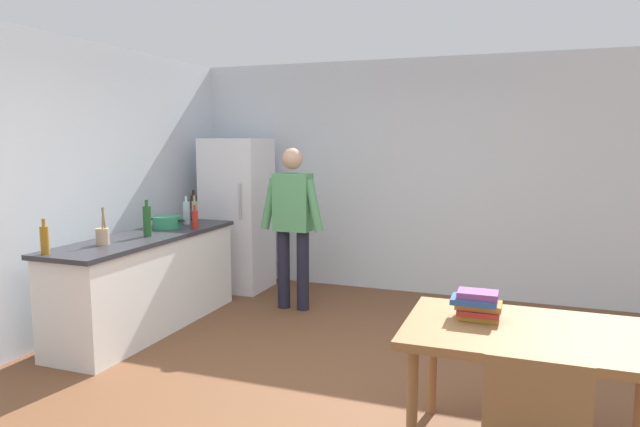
% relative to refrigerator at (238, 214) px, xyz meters
% --- Properties ---
extents(ground_plane, '(14.00, 14.00, 0.00)m').
position_rel_refrigerator_xyz_m(ground_plane, '(1.90, -2.40, -0.90)').
color(ground_plane, brown).
extents(wall_back, '(6.40, 0.12, 2.70)m').
position_rel_refrigerator_xyz_m(wall_back, '(1.90, 0.60, 0.45)').
color(wall_back, silver).
rests_on(wall_back, ground_plane).
extents(wall_left, '(0.12, 5.60, 2.70)m').
position_rel_refrigerator_xyz_m(wall_left, '(-0.70, -2.20, 0.45)').
color(wall_left, silver).
rests_on(wall_left, ground_plane).
extents(kitchen_counter, '(0.64, 2.20, 0.90)m').
position_rel_refrigerator_xyz_m(kitchen_counter, '(-0.10, -1.60, -0.45)').
color(kitchen_counter, white).
rests_on(kitchen_counter, ground_plane).
extents(refrigerator, '(0.70, 0.67, 1.80)m').
position_rel_refrigerator_xyz_m(refrigerator, '(0.00, 0.00, 0.00)').
color(refrigerator, white).
rests_on(refrigerator, ground_plane).
extents(person, '(0.70, 0.22, 1.70)m').
position_rel_refrigerator_xyz_m(person, '(0.95, -0.55, 0.08)').
color(person, '#1E1E2D').
rests_on(person, ground_plane).
extents(dining_table, '(1.40, 0.90, 0.75)m').
position_rel_refrigerator_xyz_m(dining_table, '(3.30, -2.70, -0.23)').
color(dining_table, olive).
rests_on(dining_table, ground_plane).
extents(cooking_pot, '(0.40, 0.28, 0.12)m').
position_rel_refrigerator_xyz_m(cooking_pot, '(-0.17, -1.17, 0.06)').
color(cooking_pot, '#2D845B').
rests_on(cooking_pot, kitchen_counter).
extents(utensil_jar, '(0.11, 0.11, 0.32)m').
position_rel_refrigerator_xyz_m(utensil_jar, '(-0.14, -2.13, 0.08)').
color(utensil_jar, tan).
rests_on(utensil_jar, kitchen_counter).
extents(bottle_oil_amber, '(0.06, 0.06, 0.28)m').
position_rel_refrigerator_xyz_m(bottle_oil_amber, '(-0.27, -2.60, 0.12)').
color(bottle_oil_amber, '#996619').
rests_on(bottle_oil_amber, kitchen_counter).
extents(bottle_sauce_red, '(0.06, 0.06, 0.24)m').
position_rel_refrigerator_xyz_m(bottle_sauce_red, '(0.13, -1.12, 0.10)').
color(bottle_sauce_red, '#B22319').
rests_on(bottle_sauce_red, kitchen_counter).
extents(bottle_wine_dark, '(0.08, 0.08, 0.34)m').
position_rel_refrigerator_xyz_m(bottle_wine_dark, '(-0.20, -0.63, 0.15)').
color(bottle_wine_dark, black).
rests_on(bottle_wine_dark, kitchen_counter).
extents(bottle_water_clear, '(0.07, 0.07, 0.30)m').
position_rel_refrigerator_xyz_m(bottle_water_clear, '(-0.12, -0.89, 0.13)').
color(bottle_water_clear, silver).
rests_on(bottle_water_clear, kitchen_counter).
extents(bottle_wine_green, '(0.08, 0.08, 0.34)m').
position_rel_refrigerator_xyz_m(bottle_wine_green, '(-0.04, -1.65, 0.15)').
color(bottle_wine_green, '#1E5123').
rests_on(bottle_wine_green, kitchen_counter).
extents(bottle_vinegar_tall, '(0.06, 0.06, 0.32)m').
position_rel_refrigerator_xyz_m(bottle_vinegar_tall, '(0.04, -0.98, 0.14)').
color(bottle_vinegar_tall, gray).
rests_on(bottle_vinegar_tall, kitchen_counter).
extents(book_stack, '(0.28, 0.20, 0.17)m').
position_rel_refrigerator_xyz_m(book_stack, '(2.99, -2.61, -0.07)').
color(book_stack, gold).
rests_on(book_stack, dining_table).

